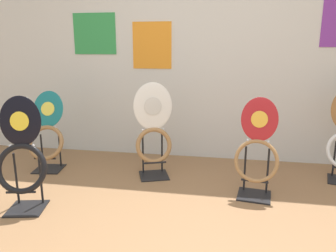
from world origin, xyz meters
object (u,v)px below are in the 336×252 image
at_px(toilet_seat_display_teal_sax, 47,135).
at_px(toilet_seat_display_jazz_black, 22,158).
at_px(toilet_seat_display_crimson_swirl, 257,152).
at_px(toilet_seat_display_white_plain, 153,132).

relative_size(toilet_seat_display_teal_sax, toilet_seat_display_jazz_black, 0.90).
height_order(toilet_seat_display_crimson_swirl, toilet_seat_display_white_plain, toilet_seat_display_white_plain).
bearing_deg(toilet_seat_display_crimson_swirl, toilet_seat_display_teal_sax, 172.25).
xyz_separation_m(toilet_seat_display_crimson_swirl, toilet_seat_display_white_plain, (-0.96, 0.29, 0.05)).
bearing_deg(toilet_seat_display_crimson_swirl, toilet_seat_display_jazz_black, -162.72).
relative_size(toilet_seat_display_teal_sax, toilet_seat_display_crimson_swirl, 0.95).
xyz_separation_m(toilet_seat_display_teal_sax, toilet_seat_display_crimson_swirl, (2.11, -0.29, 0.03)).
relative_size(toilet_seat_display_crimson_swirl, toilet_seat_display_jazz_black, 0.95).
bearing_deg(toilet_seat_display_teal_sax, toilet_seat_display_crimson_swirl, -7.75).
bearing_deg(toilet_seat_display_teal_sax, toilet_seat_display_white_plain, 0.04).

